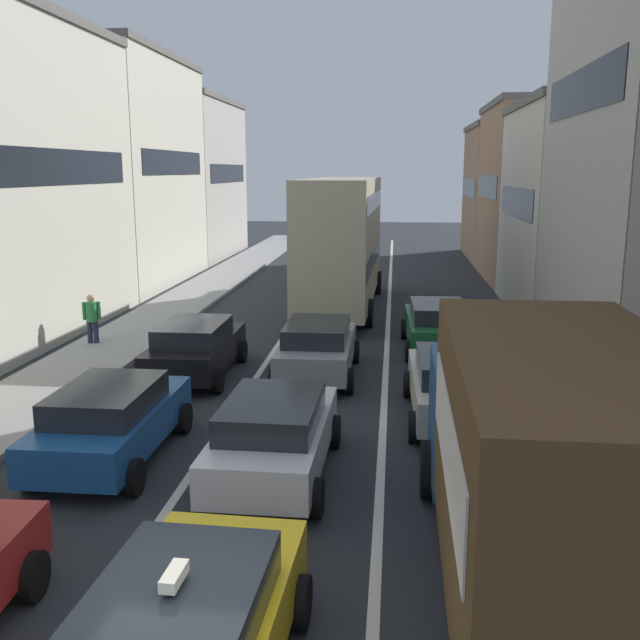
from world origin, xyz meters
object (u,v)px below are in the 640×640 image
sedan_right_lane_behind_truck (454,384)px  wagon_right_lane_far (438,325)px  pedestrian_near_kerb (92,317)px  wagon_left_lane_second (111,420)px  bus_mid_queue_primary (342,237)px  sedan_centre_lane_second (274,434)px  hatchback_centre_lane_third (318,347)px  removalist_box_truck (544,459)px  sedan_left_lane_third (195,347)px

sedan_right_lane_behind_truck → wagon_right_lane_far: size_ratio=1.00×
sedan_right_lane_behind_truck → pedestrian_near_kerb: 11.88m
wagon_left_lane_second → bus_mid_queue_primary: bus_mid_queue_primary is taller
wagon_left_lane_second → sedan_right_lane_behind_truck: size_ratio=0.99×
wagon_right_lane_far → pedestrian_near_kerb: pedestrian_near_kerb is taller
sedan_centre_lane_second → hatchback_centre_lane_third: (0.09, 6.36, 0.00)m
pedestrian_near_kerb → sedan_centre_lane_second: bearing=16.8°
removalist_box_truck → bus_mid_queue_primary: size_ratio=0.73×
sedan_centre_lane_second → wagon_right_lane_far: (3.41, 9.46, 0.00)m
wagon_right_lane_far → pedestrian_near_kerb: 10.58m
wagon_left_lane_second → pedestrian_near_kerb: pedestrian_near_kerb is taller
wagon_left_lane_second → wagon_right_lane_far: bearing=-36.1°
bus_mid_queue_primary → pedestrian_near_kerb: (-7.17, -6.95, -1.88)m
sedan_centre_lane_second → sedan_left_lane_third: 6.80m
wagon_right_lane_far → bus_mid_queue_primary: 7.43m
sedan_left_lane_third → sedan_right_lane_behind_truck: size_ratio=0.99×
hatchback_centre_lane_third → pedestrian_near_kerb: size_ratio=2.59×
wagon_left_lane_second → sedan_left_lane_third: 5.62m
wagon_left_lane_second → bus_mid_queue_primary: size_ratio=0.41×
wagon_left_lane_second → sedan_left_lane_third: (0.03, 5.62, 0.00)m
sedan_right_lane_behind_truck → sedan_left_lane_third: bearing=66.3°
wagon_left_lane_second → sedan_right_lane_behind_truck: (6.56, 2.92, 0.00)m
wagon_left_lane_second → hatchback_centre_lane_third: bearing=-28.8°
removalist_box_truck → bus_mid_queue_primary: (-3.86, 19.24, 0.86)m
hatchback_centre_lane_third → bus_mid_queue_primary: (-0.07, 9.39, 2.03)m
sedan_right_lane_behind_truck → pedestrian_near_kerb: size_ratio=2.61×
wagon_right_lane_far → hatchback_centre_lane_third: bearing=131.2°
hatchback_centre_lane_third → bus_mid_queue_primary: size_ratio=0.41×
removalist_box_truck → wagon_right_lane_far: size_ratio=1.77×
removalist_box_truck → sedan_left_lane_third: size_ratio=1.79×
hatchback_centre_lane_third → bus_mid_queue_primary: bus_mid_queue_primary is taller
sedan_centre_lane_second → sedan_right_lane_behind_truck: 4.78m
wagon_right_lane_far → sedan_centre_lane_second: bearing=158.4°
sedan_centre_lane_second → hatchback_centre_lane_third: size_ratio=1.01×
removalist_box_truck → hatchback_centre_lane_third: 10.61m
sedan_centre_lane_second → wagon_right_lane_far: 10.05m
wagon_right_lane_far → wagon_left_lane_second: bearing=142.2°
sedan_left_lane_third → sedan_right_lane_behind_truck: same height
removalist_box_truck → sedan_centre_lane_second: bearing=48.6°
wagon_left_lane_second → hatchback_centre_lane_third: 6.77m
wagon_right_lane_far → removalist_box_truck: bearing=-179.7°
bus_mid_queue_primary → pedestrian_near_kerb: size_ratio=6.36×
hatchback_centre_lane_third → sedan_right_lane_behind_truck: (3.32, -3.01, 0.00)m
sedan_centre_lane_second → pedestrian_near_kerb: (-7.15, 8.80, 0.15)m
removalist_box_truck → pedestrian_near_kerb: bearing=42.4°
hatchback_centre_lane_third → sedan_left_lane_third: (-3.21, -0.32, 0.00)m
hatchback_centre_lane_third → wagon_left_lane_second: bearing=151.2°
sedan_left_lane_third → wagon_right_lane_far: bearing=-62.7°
hatchback_centre_lane_third → sedan_left_lane_third: bearing=95.5°
wagon_right_lane_far → bus_mid_queue_primary: size_ratio=0.41×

